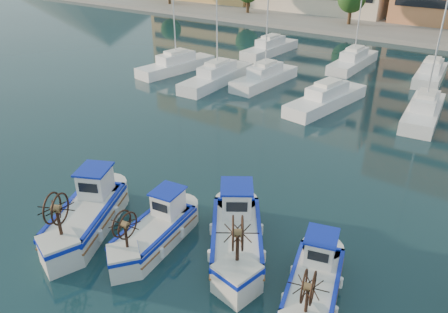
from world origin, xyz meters
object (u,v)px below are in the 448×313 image
fishing_boat_b (156,229)px  fishing_boat_d (314,282)px  fishing_boat_c (237,233)px  fishing_boat_a (87,212)px

fishing_boat_b → fishing_boat_d: 7.18m
fishing_boat_c → fishing_boat_d: (3.95, -0.55, -0.13)m
fishing_boat_a → fishing_boat_d: 10.66m
fishing_boat_a → fishing_boat_d: fishing_boat_a is taller
fishing_boat_b → fishing_boat_c: bearing=20.0°
fishing_boat_b → fishing_boat_d: size_ratio=1.01×
fishing_boat_b → fishing_boat_c: size_ratio=0.87×
fishing_boat_c → fishing_boat_a: bearing=168.2°
fishing_boat_a → fishing_boat_c: bearing=-3.1°
fishing_boat_b → fishing_boat_c: 3.58m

